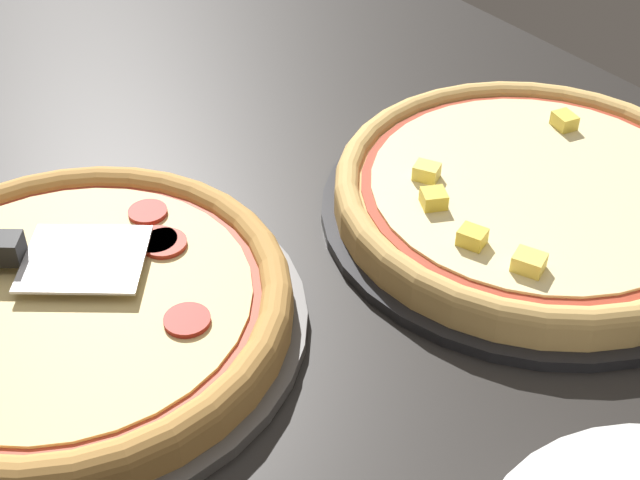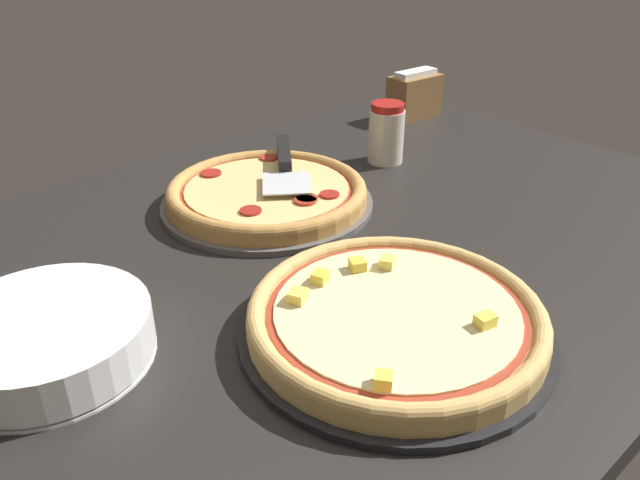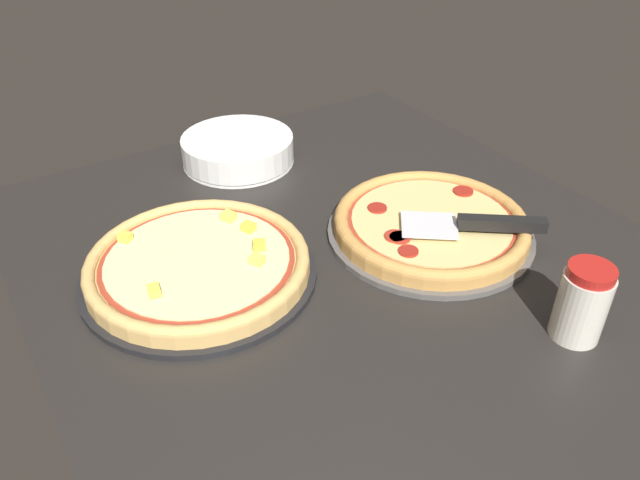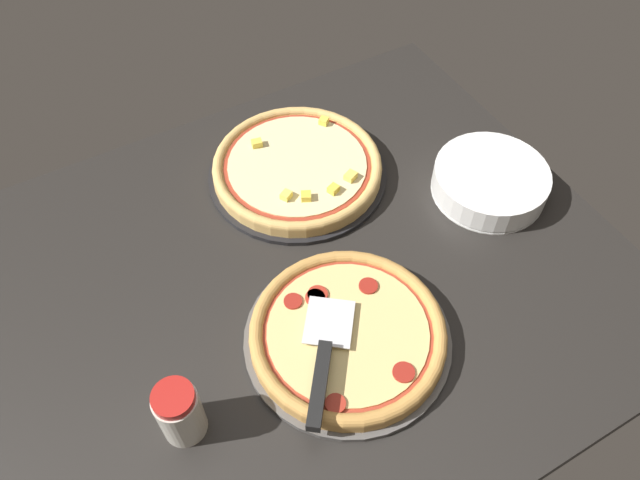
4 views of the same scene
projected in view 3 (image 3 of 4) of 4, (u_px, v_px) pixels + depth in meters
The scene contains 8 objects.
ground_plane at pixel (377, 291), 97.48cm from camera, with size 125.91×97.47×3.60cm, color black.
pizza_pan_front at pixel (430, 233), 106.65cm from camera, with size 35.04×35.04×1.00cm, color #565451.
pizza_front at pixel (431, 223), 105.48cm from camera, with size 32.94×32.94×3.09cm.
pizza_pan_back at pixel (200, 274), 97.20cm from camera, with size 36.63×36.63×1.00cm, color black.
pizza_back at pixel (198, 263), 95.96cm from camera, with size 34.43×34.43×3.92cm.
serving_spatula at pixel (486, 224), 100.94cm from camera, with size 18.06×21.53×2.00cm.
plate_stack at pixel (237, 150), 127.56cm from camera, with size 22.76×22.76×5.60cm.
parmesan_shaker at pixel (582, 303), 83.60cm from camera, with size 6.80×6.80×11.54cm.
Camera 3 is at (-58.82, 48.43, 60.16)cm, focal length 35.00 mm.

